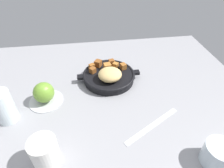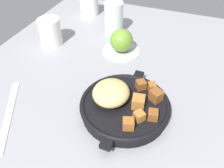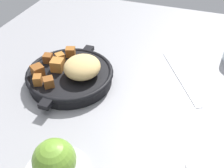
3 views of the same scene
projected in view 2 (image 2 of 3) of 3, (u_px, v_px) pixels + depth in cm
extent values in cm
cube|color=gray|center=(104.00, 98.00, 62.15)|extent=(116.73, 84.90, 2.40)
cylinder|color=black|center=(125.00, 107.00, 55.84)|extent=(20.86, 20.86, 3.01)
torus|color=black|center=(125.00, 104.00, 55.00)|extent=(21.64, 21.64, 1.20)
cube|color=black|center=(139.00, 75.00, 63.25)|extent=(2.64, 2.40, 1.20)
cube|color=black|center=(107.00, 143.00, 47.03)|extent=(2.64, 2.40, 1.20)
ellipsoid|color=tan|center=(111.00, 93.00, 54.24)|extent=(9.26, 8.73, 4.54)
cube|color=#A86B2D|center=(138.00, 102.00, 53.16)|extent=(3.30, 3.27, 2.85)
cube|color=#A86B2D|center=(139.00, 116.00, 50.48)|extent=(2.92, 2.91, 2.11)
cube|color=#935623|center=(128.00, 124.00, 48.71)|extent=(2.82, 2.96, 2.39)
cube|color=brown|center=(153.00, 115.00, 50.73)|extent=(2.64, 2.54, 2.13)
cube|color=brown|center=(156.00, 96.00, 54.75)|extent=(3.63, 3.66, 2.69)
cube|color=#935623|center=(152.00, 87.00, 57.41)|extent=(2.77, 2.57, 2.21)
cube|color=brown|center=(141.00, 85.00, 58.08)|extent=(3.12, 3.12, 2.20)
cylinder|color=#B7BABF|center=(121.00, 51.00, 76.28)|extent=(12.30, 12.30, 0.60)
sphere|color=olive|center=(121.00, 40.00, 73.62)|extent=(7.39, 7.39, 7.39)
cube|color=silver|center=(9.00, 114.00, 56.11)|extent=(20.75, 12.71, 0.36)
cylinder|color=silver|center=(114.00, 18.00, 82.32)|extent=(6.65, 6.65, 11.38)
cylinder|color=silver|center=(50.00, 32.00, 77.52)|extent=(7.29, 7.29, 8.88)
cylinder|color=white|center=(89.00, 4.00, 94.94)|extent=(7.47, 7.47, 8.41)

